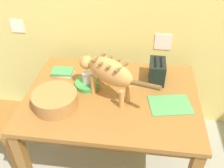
{
  "coord_description": "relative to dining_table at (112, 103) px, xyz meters",
  "views": [
    {
      "loc": [
        0.28,
        -0.28,
        1.94
      ],
      "look_at": [
        0.1,
        1.15,
        0.84
      ],
      "focal_mm": 40.37,
      "sensor_mm": 36.0,
      "label": 1
    }
  ],
  "objects": [
    {
      "name": "saucer_bowl",
      "position": [
        -0.2,
        0.09,
        0.1
      ],
      "size": [
        0.2,
        0.2,
        0.03
      ],
      "primitive_type": "cylinder",
      "color": "green",
      "rests_on": "dining_table"
    },
    {
      "name": "magazine",
      "position": [
        0.42,
        -0.06,
        0.09
      ],
      "size": [
        0.33,
        0.26,
        0.01
      ],
      "primitive_type": "cube",
      "rotation": [
        0.0,
        0.0,
        0.19
      ],
      "color": "#4F9B54",
      "rests_on": "dining_table"
    },
    {
      "name": "cat",
      "position": [
        -0.02,
        -0.02,
        0.3
      ],
      "size": [
        0.59,
        0.38,
        0.32
      ],
      "rotation": [
        0.0,
        0.0,
        1.03
      ],
      "color": "#CD9048",
      "rests_on": "dining_table"
    },
    {
      "name": "coffee_mug",
      "position": [
        -0.2,
        0.09,
        0.17
      ],
      "size": [
        0.12,
        0.08,
        0.09
      ],
      "color": "silver",
      "rests_on": "saucer_bowl"
    },
    {
      "name": "wicker_basket",
      "position": [
        -0.38,
        -0.17,
        0.14
      ],
      "size": [
        0.31,
        0.31,
        0.11
      ],
      "color": "#AE773C",
      "rests_on": "dining_table"
    },
    {
      "name": "book_stack",
      "position": [
        -0.44,
        0.22,
        0.1
      ],
      "size": [
        0.17,
        0.13,
        0.03
      ],
      "color": "silver",
      "rests_on": "dining_table"
    },
    {
      "name": "toaster",
      "position": [
        0.33,
        0.23,
        0.17
      ],
      "size": [
        0.12,
        0.2,
        0.18
      ],
      "color": "black",
      "rests_on": "dining_table"
    },
    {
      "name": "dining_table",
      "position": [
        0.0,
        0.0,
        0.0
      ],
      "size": [
        1.28,
        0.94,
        0.74
      ],
      "color": "#94612A",
      "rests_on": "ground_plane"
    }
  ]
}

